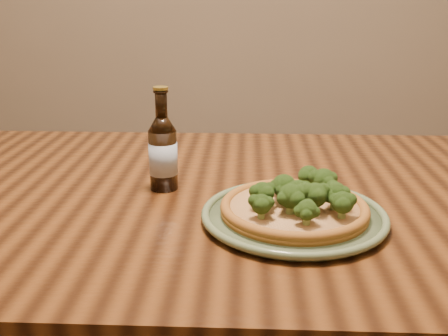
{
  "coord_description": "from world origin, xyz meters",
  "views": [
    {
      "loc": [
        0.03,
        -0.87,
        1.12
      ],
      "look_at": [
        -0.01,
        0.03,
        0.82
      ],
      "focal_mm": 42.0,
      "sensor_mm": 36.0,
      "label": 1
    }
  ],
  "objects_px": {
    "plate": "(294,215)",
    "pizza": "(296,205)",
    "table": "(229,233)",
    "beer_bottle": "(163,152)"
  },
  "relations": [
    {
      "from": "plate",
      "to": "pizza",
      "type": "height_order",
      "value": "pizza"
    },
    {
      "from": "plate",
      "to": "pizza",
      "type": "distance_m",
      "value": 0.02
    },
    {
      "from": "table",
      "to": "beer_bottle",
      "type": "distance_m",
      "value": 0.21
    },
    {
      "from": "beer_bottle",
      "to": "plate",
      "type": "bearing_deg",
      "value": -12.58
    },
    {
      "from": "plate",
      "to": "pizza",
      "type": "xyz_separation_m",
      "value": [
        0.0,
        -0.0,
        0.02
      ]
    },
    {
      "from": "plate",
      "to": "beer_bottle",
      "type": "distance_m",
      "value": 0.3
    },
    {
      "from": "table",
      "to": "plate",
      "type": "distance_m",
      "value": 0.21
    },
    {
      "from": "pizza",
      "to": "table",
      "type": "bearing_deg",
      "value": 129.99
    },
    {
      "from": "plate",
      "to": "beer_bottle",
      "type": "bearing_deg",
      "value": 149.09
    },
    {
      "from": "pizza",
      "to": "beer_bottle",
      "type": "xyz_separation_m",
      "value": [
        -0.25,
        0.15,
        0.05
      ]
    }
  ]
}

